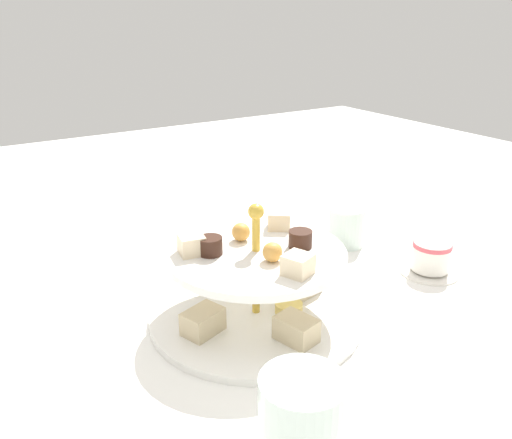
% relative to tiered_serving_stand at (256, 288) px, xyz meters
% --- Properties ---
extents(ground_plane, '(2.40, 2.40, 0.00)m').
position_rel_tiered_serving_stand_xyz_m(ground_plane, '(-0.00, 0.00, -0.04)').
color(ground_plane, white).
extents(tiered_serving_stand, '(0.28, 0.28, 0.16)m').
position_rel_tiered_serving_stand_xyz_m(tiered_serving_stand, '(0.00, 0.00, 0.00)').
color(tiered_serving_stand, white).
rests_on(tiered_serving_stand, ground_plane).
extents(water_glass_short_left, '(0.06, 0.06, 0.07)m').
position_rel_tiered_serving_stand_xyz_m(water_glass_short_left, '(0.26, 0.12, -0.01)').
color(water_glass_short_left, silver).
rests_on(water_glass_short_left, ground_plane).
extents(teacup_with_saucer, '(0.09, 0.09, 0.05)m').
position_rel_tiered_serving_stand_xyz_m(teacup_with_saucer, '(0.30, -0.03, -0.02)').
color(teacup_with_saucer, white).
rests_on(teacup_with_saucer, ground_plane).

